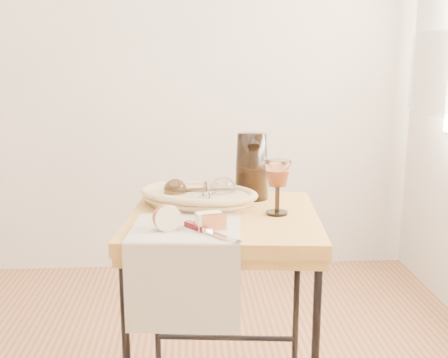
{
  "coord_description": "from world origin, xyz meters",
  "views": [
    {
      "loc": [
        0.47,
        -1.42,
        1.26
      ],
      "look_at": [
        0.57,
        0.25,
        0.89
      ],
      "focal_mm": 43.39,
      "sensor_mm": 36.0,
      "label": 1
    }
  ],
  "objects_px": {
    "bread_basket": "(198,198)",
    "wine_goblet": "(278,187)",
    "goblet_lying_b": "(214,191)",
    "pitcher": "(252,166)",
    "side_table": "(224,323)",
    "tea_towel": "(186,228)",
    "goblet_lying_a": "(188,190)",
    "apple_half": "(166,217)",
    "table_knife": "(209,231)"
  },
  "relations": [
    {
      "from": "side_table",
      "to": "goblet_lying_b",
      "type": "bearing_deg",
      "value": 108.02
    },
    {
      "from": "side_table",
      "to": "apple_half",
      "type": "distance_m",
      "value": 0.5
    },
    {
      "from": "wine_goblet",
      "to": "table_knife",
      "type": "height_order",
      "value": "wine_goblet"
    },
    {
      "from": "goblet_lying_a",
      "to": "pitcher",
      "type": "relative_size",
      "value": 0.48
    },
    {
      "from": "goblet_lying_b",
      "to": "apple_half",
      "type": "xyz_separation_m",
      "value": [
        -0.15,
        -0.25,
        -0.01
      ]
    },
    {
      "from": "bread_basket",
      "to": "goblet_lying_b",
      "type": "height_order",
      "value": "goblet_lying_b"
    },
    {
      "from": "goblet_lying_a",
      "to": "side_table",
      "type": "bearing_deg",
      "value": 126.62
    },
    {
      "from": "pitcher",
      "to": "apple_half",
      "type": "distance_m",
      "value": 0.48
    },
    {
      "from": "side_table",
      "to": "pitcher",
      "type": "bearing_deg",
      "value": 60.19
    },
    {
      "from": "apple_half",
      "to": "table_knife",
      "type": "distance_m",
      "value": 0.14
    },
    {
      "from": "pitcher",
      "to": "table_knife",
      "type": "height_order",
      "value": "pitcher"
    },
    {
      "from": "apple_half",
      "to": "table_knife",
      "type": "bearing_deg",
      "value": -39.11
    },
    {
      "from": "table_knife",
      "to": "goblet_lying_a",
      "type": "bearing_deg",
      "value": 151.13
    },
    {
      "from": "apple_half",
      "to": "table_knife",
      "type": "xyz_separation_m",
      "value": [
        0.12,
        -0.05,
        -0.03
      ]
    },
    {
      "from": "pitcher",
      "to": "table_knife",
      "type": "distance_m",
      "value": 0.46
    },
    {
      "from": "bread_basket",
      "to": "table_knife",
      "type": "relative_size",
      "value": 1.67
    },
    {
      "from": "bread_basket",
      "to": "wine_goblet",
      "type": "distance_m",
      "value": 0.29
    },
    {
      "from": "side_table",
      "to": "table_knife",
      "type": "relative_size",
      "value": 3.51
    },
    {
      "from": "side_table",
      "to": "apple_half",
      "type": "xyz_separation_m",
      "value": [
        -0.18,
        -0.18,
        0.43
      ]
    },
    {
      "from": "side_table",
      "to": "apple_half",
      "type": "relative_size",
      "value": 9.32
    },
    {
      "from": "bread_basket",
      "to": "wine_goblet",
      "type": "height_order",
      "value": "wine_goblet"
    },
    {
      "from": "goblet_lying_b",
      "to": "apple_half",
      "type": "relative_size",
      "value": 1.7
    },
    {
      "from": "goblet_lying_a",
      "to": "table_knife",
      "type": "bearing_deg",
      "value": 92.57
    },
    {
      "from": "tea_towel",
      "to": "wine_goblet",
      "type": "xyz_separation_m",
      "value": [
        0.29,
        0.14,
        0.09
      ]
    },
    {
      "from": "pitcher",
      "to": "tea_towel",
      "type": "bearing_deg",
      "value": -124.84
    },
    {
      "from": "side_table",
      "to": "goblet_lying_a",
      "type": "bearing_deg",
      "value": 133.9
    },
    {
      "from": "goblet_lying_b",
      "to": "table_knife",
      "type": "relative_size",
      "value": 0.64
    },
    {
      "from": "bread_basket",
      "to": "apple_half",
      "type": "distance_m",
      "value": 0.29
    },
    {
      "from": "goblet_lying_a",
      "to": "pitcher",
      "type": "xyz_separation_m",
      "value": [
        0.23,
        0.08,
        0.07
      ]
    },
    {
      "from": "side_table",
      "to": "goblet_lying_a",
      "type": "distance_m",
      "value": 0.47
    },
    {
      "from": "pitcher",
      "to": "goblet_lying_a",
      "type": "bearing_deg",
      "value": -162.51
    },
    {
      "from": "wine_goblet",
      "to": "tea_towel",
      "type": "bearing_deg",
      "value": -154.16
    },
    {
      "from": "goblet_lying_b",
      "to": "pitcher",
      "type": "distance_m",
      "value": 0.19
    },
    {
      "from": "wine_goblet",
      "to": "apple_half",
      "type": "distance_m",
      "value": 0.39
    },
    {
      "from": "pitcher",
      "to": "apple_half",
      "type": "relative_size",
      "value": 3.34
    },
    {
      "from": "tea_towel",
      "to": "side_table",
      "type": "bearing_deg",
      "value": 57.72
    },
    {
      "from": "tea_towel",
      "to": "bread_basket",
      "type": "xyz_separation_m",
      "value": [
        0.04,
        0.26,
        0.02
      ]
    },
    {
      "from": "pitcher",
      "to": "table_knife",
      "type": "xyz_separation_m",
      "value": [
        -0.17,
        -0.42,
        -0.1
      ]
    },
    {
      "from": "side_table",
      "to": "tea_towel",
      "type": "distance_m",
      "value": 0.44
    },
    {
      "from": "tea_towel",
      "to": "wine_goblet",
      "type": "bearing_deg",
      "value": 30.82
    },
    {
      "from": "apple_half",
      "to": "bread_basket",
      "type": "bearing_deg",
      "value": 53.03
    },
    {
      "from": "pitcher",
      "to": "apple_half",
      "type": "bearing_deg",
      "value": -129.55
    },
    {
      "from": "goblet_lying_b",
      "to": "wine_goblet",
      "type": "xyz_separation_m",
      "value": [
        0.2,
        -0.1,
        0.03
      ]
    },
    {
      "from": "pitcher",
      "to": "wine_goblet",
      "type": "xyz_separation_m",
      "value": [
        0.06,
        -0.21,
        -0.03
      ]
    },
    {
      "from": "side_table",
      "to": "wine_goblet",
      "type": "xyz_separation_m",
      "value": [
        0.17,
        -0.02,
        0.48
      ]
    },
    {
      "from": "goblet_lying_a",
      "to": "wine_goblet",
      "type": "xyz_separation_m",
      "value": [
        0.29,
        -0.13,
        0.04
      ]
    },
    {
      "from": "pitcher",
      "to": "bread_basket",
      "type": "bearing_deg",
      "value": -155.49
    },
    {
      "from": "side_table",
      "to": "bread_basket",
      "type": "bearing_deg",
      "value": 128.46
    },
    {
      "from": "goblet_lying_a",
      "to": "goblet_lying_b",
      "type": "xyz_separation_m",
      "value": [
        0.09,
        -0.04,
        0.0
      ]
    },
    {
      "from": "tea_towel",
      "to": "apple_half",
      "type": "height_order",
      "value": "apple_half"
    }
  ]
}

